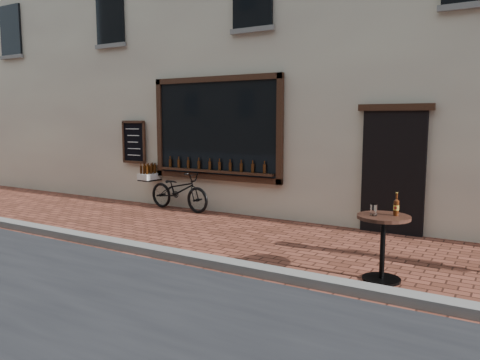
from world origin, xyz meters
The scene contains 4 objects.
ground centered at (0.00, 0.00, 0.00)m, with size 90.00×90.00×0.00m, color #55281B.
kerb centered at (0.00, 0.20, 0.06)m, with size 90.00×0.25×0.12m, color slate.
cargo_bicycle centered at (-2.78, 3.20, 0.46)m, with size 2.03×0.77×0.97m.
bistro_table centered at (2.40, 0.82, 0.61)m, with size 0.66×0.66×1.13m.
Camera 1 is at (3.81, -5.07, 2.05)m, focal length 35.00 mm.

